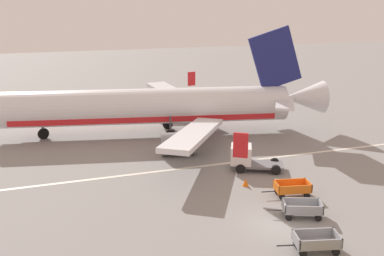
# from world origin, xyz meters

# --- Properties ---
(ground_plane) EXTENTS (220.00, 220.00, 0.00)m
(ground_plane) POSITION_xyz_m (0.00, 0.00, 0.00)
(ground_plane) COLOR gray
(apron_stripe) EXTENTS (120.00, 0.36, 0.01)m
(apron_stripe) POSITION_xyz_m (0.00, 11.31, 0.01)
(apron_stripe) COLOR silver
(apron_stripe) RESTS_ON ground
(airplane) EXTENTS (37.47, 30.28, 11.34)m
(airplane) POSITION_xyz_m (-2.59, 21.71, 3.05)
(airplane) COLOR silver
(airplane) RESTS_ON ground
(baggage_cart_second_in_row) EXTENTS (3.63, 1.94, 1.07)m
(baggage_cart_second_in_row) POSITION_xyz_m (0.55, -3.45, 0.60)
(baggage_cart_second_in_row) COLOR gray
(baggage_cart_second_in_row) RESTS_ON ground
(baggage_cart_third_in_row) EXTENTS (3.58, 2.20, 1.07)m
(baggage_cart_third_in_row) POSITION_xyz_m (2.05, 0.44, 0.60)
(baggage_cart_third_in_row) COLOR gray
(baggage_cart_third_in_row) RESTS_ON ground
(baggage_cart_fourth_in_row) EXTENTS (3.63, 1.85, 1.07)m
(baggage_cart_fourth_in_row) POSITION_xyz_m (3.14, 3.52, 0.60)
(baggage_cart_fourth_in_row) COLOR orange
(baggage_cart_fourth_in_row) RESTS_ON ground
(service_truck_beside_carts) EXTENTS (4.77, 3.57, 2.10)m
(service_truck_beside_carts) POSITION_xyz_m (2.27, 9.39, 1.10)
(service_truck_beside_carts) COLOR slate
(service_truck_beside_carts) RESTS_ON ground
(traffic_cone_near_plane) EXTENTS (0.46, 0.46, 0.61)m
(traffic_cone_near_plane) POSITION_xyz_m (0.72, 6.25, 0.31)
(traffic_cone_near_plane) COLOR orange
(traffic_cone_near_plane) RESTS_ON ground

